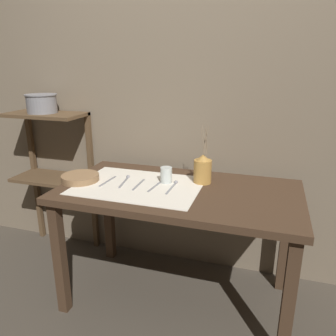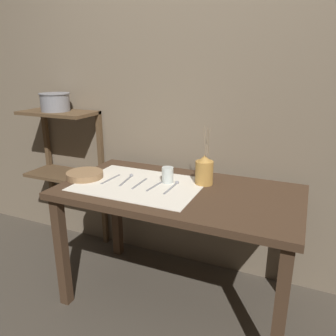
{
  "view_description": "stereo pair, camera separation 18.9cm",
  "coord_description": "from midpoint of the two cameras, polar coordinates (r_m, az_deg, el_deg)",
  "views": [
    {
      "loc": [
        0.48,
        -1.72,
        1.46
      ],
      "look_at": [
        -0.07,
        0.0,
        0.88
      ],
      "focal_mm": 35.0,
      "sensor_mm": 36.0,
      "label": 1
    },
    {
      "loc": [
        0.66,
        -1.65,
        1.46
      ],
      "look_at": [
        -0.07,
        0.0,
        0.88
      ],
      "focal_mm": 35.0,
      "sensor_mm": 36.0,
      "label": 2
    }
  ],
  "objects": [
    {
      "name": "metal_pot_large",
      "position": [
        2.6,
        -23.16,
        10.35
      ],
      "size": [
        0.22,
        0.22,
        0.13
      ],
      "color": "gray",
      "rests_on": "wooden_shelf_unit"
    },
    {
      "name": "glass_tumbler_near",
      "position": [
        1.99,
        -3.03,
        -1.24
      ],
      "size": [
        0.07,
        0.07,
        0.09
      ],
      "color": "silver",
      "rests_on": "wooden_table"
    },
    {
      "name": "pitcher_with_flowers",
      "position": [
        1.98,
        3.35,
        -0.32
      ],
      "size": [
        0.11,
        0.11,
        0.35
      ],
      "color": "#B7843D",
      "rests_on": "wooden_table"
    },
    {
      "name": "fork_inner",
      "position": [
        1.94,
        -5.06,
        -3.23
      ],
      "size": [
        0.03,
        0.19,
        0.0
      ],
      "color": "gray",
      "rests_on": "wooden_table"
    },
    {
      "name": "wooden_shelf_unit",
      "position": [
        2.69,
        -21.38,
        1.88
      ],
      "size": [
        0.58,
        0.3,
        1.12
      ],
      "color": "brown",
      "rests_on": "ground_plane"
    },
    {
      "name": "wooden_table",
      "position": [
        1.95,
        -0.95,
        -6.31
      ],
      "size": [
        1.39,
        0.74,
        0.76
      ],
      "color": "#422D1E",
      "rests_on": "ground_plane"
    },
    {
      "name": "spoon_outer",
      "position": [
        1.95,
        -1.71,
        -2.96
      ],
      "size": [
        0.02,
        0.2,
        0.02
      ],
      "color": "gray",
      "rests_on": "wooden_table"
    },
    {
      "name": "stone_wall_back",
      "position": [
        2.25,
        2.94,
        11.08
      ],
      "size": [
        7.0,
        0.06,
        2.4
      ],
      "color": "#7A6B56",
      "rests_on": "ground_plane"
    },
    {
      "name": "fork_outer",
      "position": [
        1.97,
        -7.89,
        -2.93
      ],
      "size": [
        0.02,
        0.19,
        0.0
      ],
      "color": "gray",
      "rests_on": "wooden_table"
    },
    {
      "name": "wooden_bowl",
      "position": [
        2.12,
        -17.52,
        -1.7
      ],
      "size": [
        0.23,
        0.23,
        0.04
      ],
      "color": "#8E6B47",
      "rests_on": "wooden_table"
    },
    {
      "name": "ground_plane",
      "position": [
        2.3,
        -0.86,
        -21.68
      ],
      "size": [
        12.0,
        12.0,
        0.0
      ],
      "primitive_type": "plane",
      "color": "#473F35"
    },
    {
      "name": "linen_cloth",
      "position": [
        1.97,
        -7.85,
        -3.07
      ],
      "size": [
        0.73,
        0.53,
        0.0
      ],
      "color": "silver",
      "rests_on": "wooden_table"
    },
    {
      "name": "knife_center",
      "position": [
        2.06,
        -13.04,
        -2.3
      ],
      "size": [
        0.02,
        0.19,
        0.0
      ],
      "color": "gray",
      "rests_on": "wooden_table"
    },
    {
      "name": "spoon_inner",
      "position": [
        2.08,
        -9.86,
        -1.93
      ],
      "size": [
        0.05,
        0.2,
        0.02
      ],
      "color": "gray",
      "rests_on": "wooden_table"
    }
  ]
}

